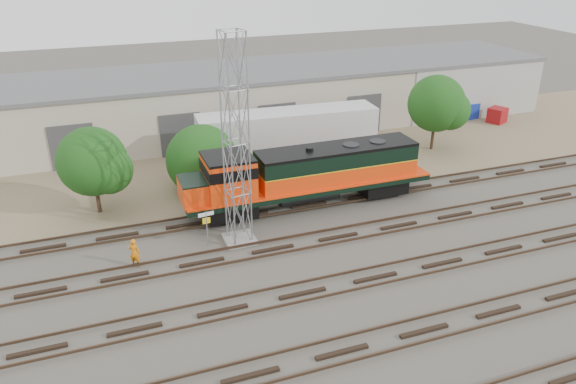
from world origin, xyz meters
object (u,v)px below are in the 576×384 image
object	(u,v)px
locomotive	(305,174)
semi_trailer	(292,131)
signal_tower	(236,147)
worker	(134,253)

from	to	relation	value
locomotive	semi_trailer	world-z (taller)	locomotive
locomotive	semi_trailer	size ratio (longest dim) A/B	1.19
signal_tower	worker	world-z (taller)	signal_tower
worker	semi_trailer	bearing A→B (deg)	-112.20
locomotive	worker	size ratio (longest dim) A/B	10.02
locomotive	worker	world-z (taller)	locomotive
signal_tower	semi_trailer	bearing A→B (deg)	55.52
signal_tower	worker	bearing A→B (deg)	-173.44
signal_tower	worker	distance (m)	7.71
worker	semi_trailer	world-z (taller)	semi_trailer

